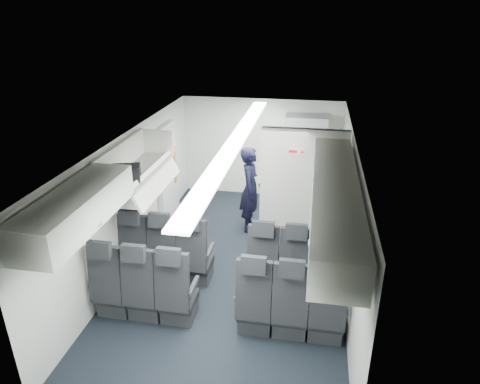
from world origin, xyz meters
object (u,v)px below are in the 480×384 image
(seat_row_front, at_px, (229,263))
(seat_row_mid, at_px, (215,300))
(carry_on_bag, at_px, (125,174))
(flight_attendant, at_px, (251,189))
(boarding_door, at_px, (167,172))
(galley_unit, at_px, (304,160))

(seat_row_front, height_order, seat_row_mid, same)
(seat_row_front, bearing_deg, carry_on_bag, -173.67)
(seat_row_mid, bearing_deg, flight_attendant, 89.31)
(seat_row_front, xyz_separation_m, flight_attendant, (0.03, 1.87, 0.41))
(seat_row_mid, bearing_deg, boarding_door, 118.77)
(seat_row_mid, distance_m, flight_attendant, 2.80)
(galley_unit, distance_m, flight_attendant, 1.67)
(seat_row_front, height_order, carry_on_bag, carry_on_bag)
(galley_unit, bearing_deg, boarding_door, -155.72)
(seat_row_mid, height_order, galley_unit, galley_unit)
(carry_on_bag, bearing_deg, seat_row_mid, -47.15)
(flight_attendant, distance_m, carry_on_bag, 2.67)
(seat_row_front, bearing_deg, boarding_door, 128.16)
(carry_on_bag, bearing_deg, galley_unit, 35.86)
(boarding_door, xyz_separation_m, carry_on_bag, (0.23, -2.24, 0.82))
(flight_attendant, relative_size, carry_on_bag, 4.01)
(flight_attendant, bearing_deg, seat_row_front, 178.74)
(seat_row_front, relative_size, seat_row_mid, 1.00)
(seat_row_mid, relative_size, galley_unit, 1.75)
(galley_unit, relative_size, carry_on_bag, 4.71)
(seat_row_mid, height_order, flight_attendant, flight_attendant)
(seat_row_front, distance_m, carry_on_bag, 1.97)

